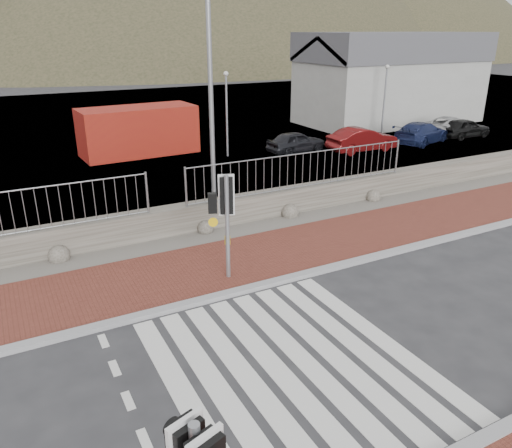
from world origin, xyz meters
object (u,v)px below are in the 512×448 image
traffic_signal_far (225,205)px  car_e (464,128)px  car_b (362,140)px  car_d (450,126)px  car_c (421,133)px  streetlight (215,67)px  shipping_container (138,131)px  car_a (296,142)px

traffic_signal_far → car_e: (19.84, 9.77, -1.45)m
car_b → car_d: size_ratio=0.96×
car_e → car_b: bearing=89.4°
car_e → car_c: bearing=89.1°
streetlight → shipping_container: bearing=111.3°
traffic_signal_far → streetlight: size_ratio=0.32×
car_c → car_d: car_c is taller
streetlight → shipping_container: streetlight is taller
shipping_container → car_b: (10.43, -4.86, -0.57)m
car_a → car_b: (3.14, -1.46, 0.08)m
traffic_signal_far → shipping_container: size_ratio=0.49×
car_b → car_d: 7.63m
shipping_container → traffic_signal_far: bearing=-100.4°
traffic_signal_far → car_a: bearing=-107.7°
car_c → car_d: size_ratio=1.06×
streetlight → car_d: 19.79m
traffic_signal_far → shipping_container: traffic_signal_far is taller
shipping_container → car_a: shipping_container is taller
car_a → shipping_container: bearing=60.2°
car_e → traffic_signal_far: bearing=115.5°
streetlight → car_e: 19.49m
traffic_signal_far → shipping_container: 14.77m
car_e → streetlight: bearing=106.2°
car_c → car_b: bearing=71.4°
car_b → traffic_signal_far: bearing=129.7°
car_c → car_a: bearing=60.0°
shipping_container → car_b: 11.52m
traffic_signal_far → car_e: bearing=-132.4°
streetlight → car_e: streetlight is taller
traffic_signal_far → car_a: (9.11, 11.22, -1.47)m
car_c → car_e: size_ratio=1.24×
car_b → car_e: size_ratio=1.13×
shipping_container → car_e: bearing=-18.3°
streetlight → car_c: 16.35m
streetlight → car_d: streetlight is taller
car_d → streetlight: bearing=101.6°
car_c → car_e: (3.41, -0.02, -0.03)m
car_c → traffic_signal_far: bearing=101.9°
traffic_signal_far → streetlight: 5.39m
car_b → streetlight: bearing=118.6°
shipping_container → car_a: size_ratio=1.78×
car_b → car_e: 7.59m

